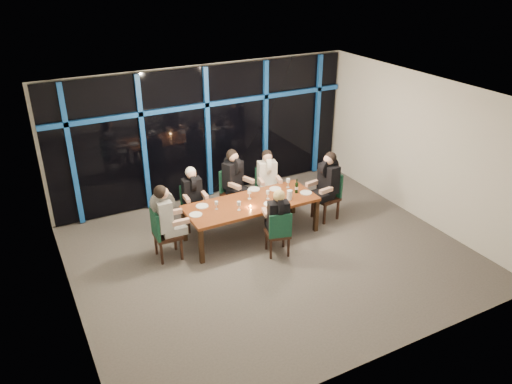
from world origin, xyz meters
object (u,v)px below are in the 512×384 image
diner_far_right (267,172)px  diner_end_left (165,211)px  wine_bottle (297,188)px  chair_far_mid (232,189)px  diner_far_left (192,189)px  water_pitcher (290,195)px  chair_far_left (192,204)px  dining_table (251,205)px  chair_end_left (162,232)px  chair_end_right (329,193)px  chair_near_mid (279,231)px  diner_far_mid (234,173)px  chair_far_right (266,186)px  diner_end_right (327,176)px  diner_near_mid (278,212)px

diner_far_right → diner_end_left: (-2.53, -0.81, 0.06)m
wine_bottle → chair_far_mid: bearing=128.8°
diner_far_left → water_pitcher: bearing=-31.1°
chair_far_left → wine_bottle: wine_bottle is taller
dining_table → chair_end_left: chair_end_left is taller
chair_end_left → diner_end_left: (0.09, -0.00, 0.40)m
chair_end_right → water_pitcher: bearing=-88.7°
chair_far_mid → chair_end_left: size_ratio=0.99×
dining_table → chair_near_mid: bearing=-82.4°
diner_far_right → chair_end_left: bearing=-150.4°
chair_end_left → chair_far_mid: bearing=-59.1°
diner_far_mid → chair_end_left: bearing=-173.3°
chair_end_right → wine_bottle: 0.86m
diner_far_left → diner_far_right: 1.71m
diner_far_left → diner_far_right: (1.71, -0.00, 0.03)m
dining_table → chair_far_left: chair_far_left is taller
chair_far_mid → diner_end_left: diner_end_left is taller
chair_end_right → diner_far_left: bearing=-116.4°
chair_end_right → diner_far_mid: size_ratio=1.05×
water_pitcher → dining_table: bearing=151.1°
chair_far_right → diner_far_mid: bearing=-174.6°
chair_far_left → chair_far_mid: bearing=12.8°
chair_end_left → diner_far_right: 2.76m
diner_far_mid → chair_far_mid: bearing=90.0°
chair_end_left → diner_far_right: diner_far_right is taller
chair_far_mid → chair_end_right: (1.72, -1.15, 0.01)m
chair_far_mid → diner_end_left: bearing=-169.8°
chair_far_right → diner_far_right: bearing=-90.0°
chair_end_right → diner_end_right: size_ratio=1.03×
chair_near_mid → water_pitcher: (0.60, 0.63, 0.34)m
diner_end_left → water_pitcher: diner_end_left is taller
chair_end_right → diner_near_mid: diner_near_mid is taller
dining_table → diner_far_right: size_ratio=2.84×
chair_end_left → diner_end_right: diner_end_right is taller
chair_end_left → chair_far_left: bearing=-44.2°
chair_end_left → wine_bottle: (2.79, -0.08, 0.30)m
chair_end_right → diner_near_mid: (-1.67, -0.73, 0.30)m
chair_far_mid → diner_far_right: (0.73, -0.25, 0.34)m
dining_table → chair_far_left: 1.28m
diner_near_mid → water_pitcher: size_ratio=4.68×
water_pitcher → diner_end_right: bearing=-0.6°
chair_far_mid → diner_near_mid: bearing=-108.6°
chair_near_mid → diner_far_left: size_ratio=1.03×
diner_end_left → diner_near_mid: 2.02m
chair_far_mid → diner_far_right: diner_far_right is taller
chair_far_left → diner_far_right: 1.75m
chair_end_left → diner_far_mid: 2.18m
chair_end_right → chair_near_mid: (-1.68, -0.80, -0.06)m
diner_near_mid → diner_end_right: bearing=-141.3°
dining_table → chair_near_mid: size_ratio=2.86×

